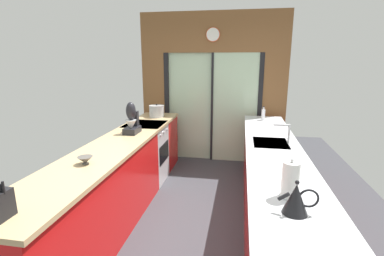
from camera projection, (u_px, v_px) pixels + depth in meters
The scene contains 13 objects.
ground_plane at pixel (197, 205), 3.73m from camera, with size 5.04×7.60×0.02m, color #38383D.
back_wall_unit at pixel (213, 80), 5.10m from camera, with size 2.64×0.12×2.70m.
left_counter_run at pixel (115, 182), 3.33m from camera, with size 0.62×3.80×0.92m.
right_counter_run at pixel (272, 187), 3.18m from camera, with size 0.62×3.80×0.92m.
sink_faucet at pixel (286, 130), 3.25m from camera, with size 0.19×0.02×0.23m.
oven_range at pixel (146, 153), 4.40m from camera, with size 0.60×0.60×0.92m.
mixing_bowl at pixel (85, 160), 2.62m from camera, with size 0.14×0.14×0.07m.
knife_block at pixel (1, 205), 1.71m from camera, with size 0.09×0.14×0.25m.
stand_mixer at pixel (132, 121), 3.71m from camera, with size 0.17×0.27×0.42m.
stock_pot at pixel (157, 111), 4.80m from camera, with size 0.26×0.26×0.23m.
kettle at pixel (296, 199), 1.77m from camera, with size 0.25×0.16×0.23m.
soap_bottle at pixel (263, 114), 4.55m from camera, with size 0.06×0.06×0.22m.
paper_towel_roll at pixel (290, 180), 1.97m from camera, with size 0.14×0.14×0.29m.
Camera 1 is at (0.52, -2.75, 1.87)m, focal length 26.25 mm.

